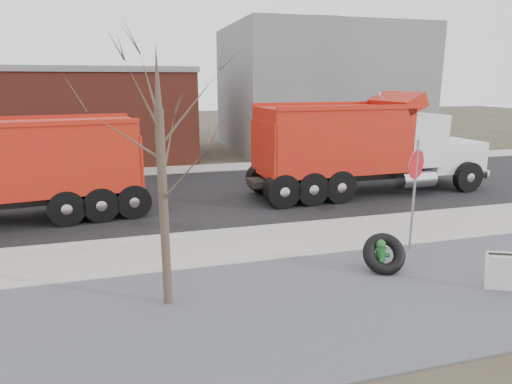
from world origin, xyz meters
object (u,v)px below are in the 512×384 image
object	(u,v)px
truck_tire	(384,254)
stop_sign	(415,177)
sandwich_board	(502,272)
fire_hydrant	(380,257)
dump_truck_red_a	(362,144)
dump_truck_red_b	(16,165)

from	to	relation	value
truck_tire	stop_sign	xyz separation A→B (m)	(1.44, 1.04, 1.60)
stop_sign	sandwich_board	xyz separation A→B (m)	(0.45, -2.70, -1.60)
fire_hydrant	dump_truck_red_a	distance (m)	8.25
truck_tire	sandwich_board	bearing A→B (deg)	-41.24
truck_tire	dump_truck_red_b	size ratio (longest dim) A/B	0.13
dump_truck_red_b	dump_truck_red_a	bearing A→B (deg)	174.46
fire_hydrant	truck_tire	bearing A→B (deg)	-18.38
sandwich_board	truck_tire	bearing A→B (deg)	163.26
dump_truck_red_a	sandwich_board	bearing A→B (deg)	-101.28
fire_hydrant	dump_truck_red_b	distance (m)	11.51
sandwich_board	dump_truck_red_a	bearing A→B (deg)	105.26
sandwich_board	dump_truck_red_a	distance (m)	9.27
stop_sign	dump_truck_red_b	world-z (taller)	dump_truck_red_b
fire_hydrant	stop_sign	size ratio (longest dim) A/B	0.27
fire_hydrant	dump_truck_red_a	xyz separation A→B (m)	(3.43, 7.31, 1.68)
fire_hydrant	truck_tire	xyz separation A→B (m)	(0.07, -0.05, 0.08)
truck_tire	dump_truck_red_a	world-z (taller)	dump_truck_red_a
dump_truck_red_b	stop_sign	bearing A→B (deg)	143.62
truck_tire	sandwich_board	world-z (taller)	truck_tire
stop_sign	dump_truck_red_a	size ratio (longest dim) A/B	0.30
fire_hydrant	sandwich_board	xyz separation A→B (m)	(1.96, -1.70, 0.09)
truck_tire	fire_hydrant	bearing A→B (deg)	147.12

